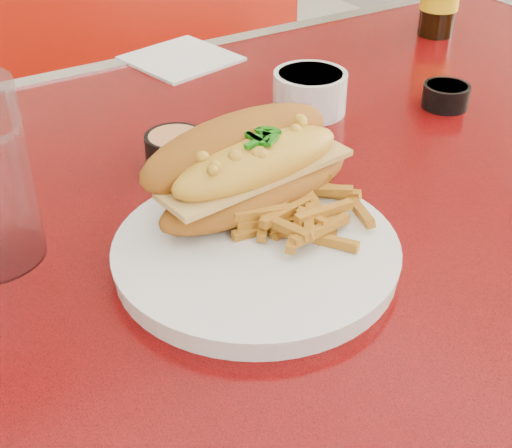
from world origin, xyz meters
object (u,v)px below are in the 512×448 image
dinner_plate (256,253)px  sauce_cup_left (175,148)px  gravy_ramekin (310,91)px  diner_table (339,276)px  booth_bench_far (113,201)px  mac_hoagie (250,166)px  sauce_cup_right (446,95)px  fork (276,202)px

dinner_plate → sauce_cup_left: 0.20m
gravy_ramekin → sauce_cup_left: size_ratio=1.29×
diner_table → booth_bench_far: 0.87m
mac_hoagie → sauce_cup_right: size_ratio=3.25×
fork → sauce_cup_right: bearing=-69.1°
fork → sauce_cup_left: bearing=15.3°
sauce_cup_right → fork: bearing=-162.3°
dinner_plate → sauce_cup_left: (0.02, 0.20, 0.01)m
booth_bench_far → sauce_cup_left: booth_bench_far is taller
diner_table → gravy_ramekin: (0.04, 0.13, 0.19)m
dinner_plate → sauce_cup_right: 0.40m
dinner_plate → sauce_cup_right: (0.37, 0.15, 0.01)m
diner_table → sauce_cup_right: (0.19, 0.05, 0.18)m
dinner_plate → sauce_cup_left: sauce_cup_left is taller
fork → diner_table: bearing=-64.2°
fork → sauce_cup_right: size_ratio=2.33×
mac_hoagie → sauce_cup_left: (-0.01, 0.14, -0.04)m
diner_table → dinner_plate: (-0.18, -0.10, 0.17)m
gravy_ramekin → sauce_cup_left: gravy_ramekin is taller
diner_table → mac_hoagie: size_ratio=5.58×
booth_bench_far → sauce_cup_right: 0.93m
sauce_cup_left → mac_hoagie: bearing=-85.4°
booth_bench_far → sauce_cup_right: booth_bench_far is taller
gravy_ramekin → dinner_plate: bearing=-133.7°
booth_bench_far → dinner_plate: 1.06m
booth_bench_far → gravy_ramekin: (0.04, -0.68, 0.51)m
sauce_cup_right → dinner_plate: bearing=-157.8°
diner_table → fork: bearing=-157.4°
diner_table → sauce_cup_left: (-0.16, 0.09, 0.18)m
diner_table → dinner_plate: 0.27m
mac_hoagie → fork: 0.05m
fork → sauce_cup_left: sauce_cup_left is taller
booth_bench_far → dinner_plate: (-0.18, -0.91, 0.49)m
gravy_ramekin → sauce_cup_right: gravy_ramekin is taller
sauce_cup_left → booth_bench_far: bearing=77.1°
diner_table → sauce_cup_left: bearing=150.0°
diner_table → fork: fork is taller
sauce_cup_left → fork: bearing=-77.8°
dinner_plate → gravy_ramekin: 0.32m
booth_bench_far → dinner_plate: booth_bench_far is taller
mac_hoagie → fork: (0.02, -0.01, -0.04)m
mac_hoagie → gravy_ramekin: 0.25m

